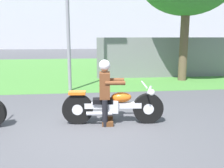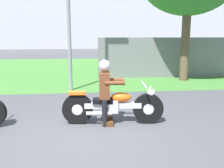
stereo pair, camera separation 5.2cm
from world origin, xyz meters
TOP-DOWN VIEW (x-y plane):
  - ground at (0.00, 0.00)m, footprint 120.00×120.00m
  - grass_verge at (0.00, 9.74)m, footprint 60.00×12.00m
  - motorcycle_lead at (0.60, 0.75)m, footprint 2.22×0.66m
  - rider_lead at (0.43, 0.76)m, footprint 0.57×0.49m
  - fence_segment at (4.04, 6.48)m, footprint 7.00×0.06m

SIDE VIEW (x-z plane):
  - ground at x=0.00m, z-range 0.00..0.00m
  - grass_verge at x=0.00m, z-range 0.00..0.01m
  - motorcycle_lead at x=0.60m, z-range -0.04..0.85m
  - rider_lead at x=0.43m, z-range 0.12..1.53m
  - fence_segment at x=4.04m, z-range 0.00..1.80m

